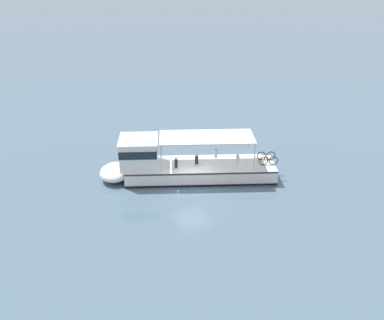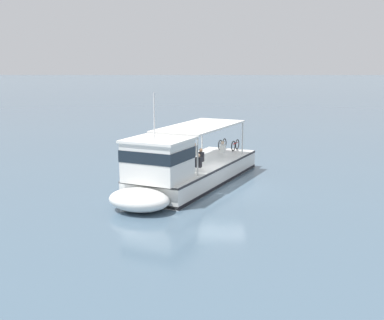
# 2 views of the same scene
# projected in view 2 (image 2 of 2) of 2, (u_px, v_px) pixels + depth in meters

# --- Properties ---
(ground_plane) EXTENTS (400.00, 400.00, 0.00)m
(ground_plane) POSITION_uv_depth(u_px,v_px,m) (222.00, 188.00, 27.57)
(ground_plane) COLOR slate
(ferry_main) EXTENTS (8.23, 12.81, 5.32)m
(ferry_main) POSITION_uv_depth(u_px,v_px,m) (184.00, 170.00, 27.27)
(ferry_main) COLOR white
(ferry_main) RESTS_ON ground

